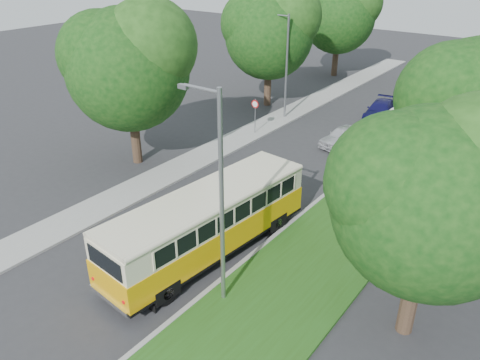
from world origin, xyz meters
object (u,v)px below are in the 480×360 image
Objects in this scene: car_silver at (343,136)px; car_white at (400,119)px; lamppost_far at (286,63)px; car_blue at (380,110)px; vintage_bus at (208,224)px; lamppost_near at (219,195)px; car_grey at (426,89)px.

car_silver is 0.92× the size of car_white.
lamppost_far reaches higher than car_blue.
lamppost_far is 9.02m from car_white.
vintage_bus is at bearing -74.62° from car_silver.
lamppost_far is at bearing -139.59° from car_white.
lamppost_near is at bearing -90.03° from car_blue.
car_blue is at bearing 167.48° from car_white.
car_white is 8.72m from car_grey.
lamppost_near is 22.04m from car_white.
car_blue is (-0.86, 20.88, -0.82)m from vintage_bus.
car_grey is at bearing 59.99° from lamppost_far.
car_grey is (-2.05, 30.37, -3.63)m from lamppost_near.
lamppost_far is at bearing 117.39° from vintage_bus.
vintage_bus is (-2.20, 1.90, -2.91)m from lamppost_near.
car_grey reaches higher than car_white.
car_silver is at bearing -20.65° from lamppost_far.
car_white is at bearing 84.64° from car_silver.
car_white is (1.00, 19.79, -0.79)m from vintage_bus.
lamppost_far is 1.85× the size of car_white.
vintage_bus is 2.24× the size of car_blue.
vintage_bus reaches higher than car_white.
car_grey is at bearing 74.71° from car_blue.
lamppost_far is 7.26m from car_silver.
vintage_bus is at bearing -74.99° from car_white.
lamppost_far is at bearing -125.67° from car_grey.
car_silver is at bearing -96.70° from car_blue.
car_grey is (0.90, 14.11, 0.11)m from car_silver.
lamppost_far is 1.41× the size of car_grey.
lamppost_near reaches higher than car_silver.
car_blue is at bearing 103.40° from car_silver.
car_silver is (-0.75, 14.35, -0.83)m from vintage_bus.
car_white is (1.74, 5.44, 0.03)m from car_silver.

